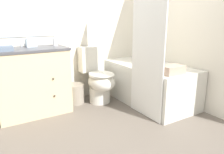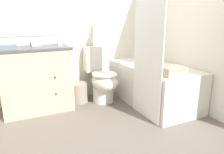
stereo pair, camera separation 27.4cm
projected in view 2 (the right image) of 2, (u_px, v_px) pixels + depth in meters
ground_plane at (136, 145)px, 2.21m from camera, size 14.00×14.00×0.00m
wall_back at (81, 18)px, 3.32m from camera, size 8.00×0.06×2.50m
wall_right at (182, 18)px, 3.11m from camera, size 0.05×2.63×2.50m
vanity_cabinet at (36, 79)px, 2.97m from camera, size 0.92×0.55×0.88m
sink_faucet at (32, 43)px, 3.00m from camera, size 0.14×0.12×0.12m
toilet at (102, 78)px, 3.31m from camera, size 0.37×0.66×0.82m
bathtub at (152, 84)px, 3.26m from camera, size 0.74×1.46×0.57m
shower_curtain at (148, 42)px, 2.59m from camera, size 0.02×0.59×1.93m
wastebasket at (79, 92)px, 3.33m from camera, size 0.27×0.27×0.29m
tissue_box at (36, 42)px, 2.96m from camera, size 0.13×0.11×0.11m
soap_dispenser at (59, 41)px, 3.02m from camera, size 0.07×0.07×0.14m
hand_towel_folded at (7, 47)px, 2.61m from camera, size 0.21×0.15×0.06m
bath_towel_folded at (173, 71)px, 2.62m from camera, size 0.29×0.19×0.11m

